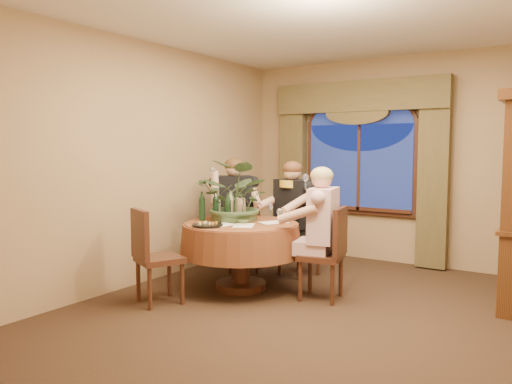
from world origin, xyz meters
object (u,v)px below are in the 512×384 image
Objects in this scene: chair_front_left at (160,256)px; stoneware_vase at (241,209)px; wine_bottle_1 at (216,206)px; person_back at (234,214)px; wine_bottle_5 at (202,206)px; person_pink at (323,233)px; chair_right at (321,254)px; chair_back at (244,233)px; chair_back_right at (299,237)px; wine_bottle_2 at (218,205)px; wine_bottle_3 at (231,205)px; centerpiece_plant at (238,169)px; person_scarf at (293,219)px; wine_bottle_0 at (228,207)px; olive_bowl at (243,221)px; wine_bottle_4 at (231,206)px; dining_table at (241,256)px.

chair_front_left is 3.75× the size of stoneware_vase.
person_back is at bearing 107.04° from wine_bottle_1.
stoneware_vase is at bearing 30.46° from wine_bottle_5.
chair_right is at bearing 164.92° from person_pink.
chair_front_left is 0.88m from wine_bottle_5.
wine_bottle_1 is (0.10, -0.71, 0.44)m from chair_back.
chair_back_right is 3.75× the size of stoneware_vase.
wine_bottle_2 is at bearing 112.91° from wine_bottle_1.
stoneware_vase is 0.18m from wine_bottle_3.
person_pink is at bearing -12.76° from chair_right.
person_back is 5.67× the size of stoneware_vase.
person_scarf is at bearing 62.36° from centerpiece_plant.
person_scarf is 4.30× the size of wine_bottle_0.
person_back is at bearing 131.62° from olive_bowl.
wine_bottle_0 and wine_bottle_2 have the same top height.
chair_front_left is 0.68× the size of person_scarf.
olive_bowl is at bearing 93.20° from chair_back_right.
person_back is 0.79m from person_scarf.
wine_bottle_0 is (-0.36, -0.86, 0.20)m from person_scarf.
person_scarf is 0.98m from centerpiece_plant.
wine_bottle_2 is 1.00× the size of wine_bottle_3.
centerpiece_plant is at bearing 86.69° from chair_back.
person_back reaches higher than wine_bottle_0.
olive_bowl is 0.45× the size of wine_bottle_4.
dining_table is 4.13× the size of wine_bottle_3.
wine_bottle_0 is 0.30m from wine_bottle_2.
chair_right is at bearing 9.31° from dining_table.
chair_back is 1.08m from centerpiece_plant.
chair_front_left is 0.96m from wine_bottle_0.
chair_back is at bearing 57.91° from chair_right.
wine_bottle_1 is at bearing 177.92° from dining_table.
dining_table is at bearing 90.00° from chair_back_right.
olive_bowl reaches higher than dining_table.
centerpiece_plant is at bearing 81.25° from chair_right.
stoneware_vase reaches higher than chair_back_right.
olive_bowl is at bearing -5.40° from wine_bottle_1.
wine_bottle_3 is at bearing 121.31° from wine_bottle_4.
person_scarf is 0.86m from olive_bowl.
wine_bottle_4 is (0.20, -0.01, 0.00)m from wine_bottle_2.
person_back reaches higher than person_pink.
chair_back_right is 0.94m from stoneware_vase.
wine_bottle_1 is 1.00× the size of wine_bottle_4.
person_pink reaches higher than olive_bowl.
chair_back_right is 1.12m from wine_bottle_2.
centerpiece_plant is at bearing 7.62° from wine_bottle_2.
centerpiece_plant reaches higher than wine_bottle_2.
wine_bottle_4 is (-0.25, 0.12, 0.14)m from olive_bowl.
person_back is 0.91m from olive_bowl.
wine_bottle_1 is at bearing 71.04° from chair_back_right.
chair_back_right is at bearing 54.14° from wine_bottle_5.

